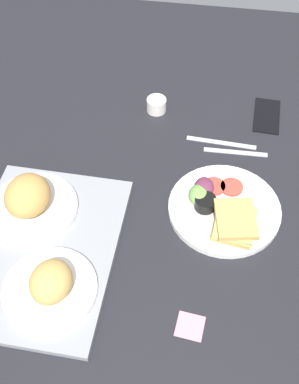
{
  "coord_description": "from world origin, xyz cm",
  "views": [
    {
      "loc": [
        -68.64,
        -7.87,
        93.03
      ],
      "look_at": [
        2.0,
        3.0,
        4.0
      ],
      "focal_mm": 44.58,
      "sensor_mm": 36.0,
      "label": 1
    }
  ],
  "objects_px": {
    "cell_phone": "(267,115)",
    "sticky_note": "(190,326)",
    "serving_tray": "(42,250)",
    "knife": "(221,142)",
    "espresso_cup": "(156,105)",
    "fork": "(236,152)",
    "bread_plate_far": "(30,200)",
    "plate_with_salad": "(223,208)",
    "bread_plate_near": "(50,285)"
  },
  "relations": [
    {
      "from": "serving_tray",
      "to": "bread_plate_near",
      "type": "height_order",
      "value": "bread_plate_near"
    },
    {
      "from": "espresso_cup",
      "to": "knife",
      "type": "relative_size",
      "value": 0.29
    },
    {
      "from": "espresso_cup",
      "to": "knife",
      "type": "distance_m",
      "value": 0.22
    },
    {
      "from": "bread_plate_near",
      "to": "plate_with_salad",
      "type": "distance_m",
      "value": 0.44
    },
    {
      "from": "plate_with_salad",
      "to": "fork",
      "type": "distance_m",
      "value": 0.21
    },
    {
      "from": "fork",
      "to": "serving_tray",
      "type": "bearing_deg",
      "value": 40.55
    },
    {
      "from": "serving_tray",
      "to": "knife",
      "type": "height_order",
      "value": "serving_tray"
    },
    {
      "from": "bread_plate_near",
      "to": "knife",
      "type": "bearing_deg",
      "value": -32.62
    },
    {
      "from": "bread_plate_near",
      "to": "espresso_cup",
      "type": "xyz_separation_m",
      "value": [
        0.62,
        -0.13,
        -0.02
      ]
    },
    {
      "from": "bread_plate_near",
      "to": "sticky_note",
      "type": "relative_size",
      "value": 3.58
    },
    {
      "from": "serving_tray",
      "to": "knife",
      "type": "bearing_deg",
      "value": -43.04
    },
    {
      "from": "plate_with_salad",
      "to": "knife",
      "type": "xyz_separation_m",
      "value": [
        0.24,
        0.02,
        -0.02
      ]
    },
    {
      "from": "plate_with_salad",
      "to": "cell_phone",
      "type": "relative_size",
      "value": 1.88
    },
    {
      "from": "serving_tray",
      "to": "knife",
      "type": "distance_m",
      "value": 0.56
    },
    {
      "from": "fork",
      "to": "plate_with_salad",
      "type": "bearing_deg",
      "value": 81.94
    },
    {
      "from": "serving_tray",
      "to": "cell_phone",
      "type": "distance_m",
      "value": 0.74
    },
    {
      "from": "espresso_cup",
      "to": "fork",
      "type": "relative_size",
      "value": 0.33
    },
    {
      "from": "bread_plate_near",
      "to": "sticky_note",
      "type": "height_order",
      "value": "bread_plate_near"
    },
    {
      "from": "fork",
      "to": "cell_phone",
      "type": "bearing_deg",
      "value": -119.2
    },
    {
      "from": "cell_phone",
      "to": "sticky_note",
      "type": "height_order",
      "value": "cell_phone"
    },
    {
      "from": "bread_plate_far",
      "to": "knife",
      "type": "relative_size",
      "value": 1.12
    },
    {
      "from": "bread_plate_far",
      "to": "sticky_note",
      "type": "relative_size",
      "value": 3.81
    },
    {
      "from": "bread_plate_far",
      "to": "fork",
      "type": "xyz_separation_m",
      "value": [
        0.28,
        -0.47,
        -0.05
      ]
    },
    {
      "from": "serving_tray",
      "to": "cell_phone",
      "type": "bearing_deg",
      "value": -43.26
    },
    {
      "from": "plate_with_salad",
      "to": "sticky_note",
      "type": "relative_size",
      "value": 4.84
    },
    {
      "from": "sticky_note",
      "to": "bread_plate_far",
      "type": "bearing_deg",
      "value": 60.62
    },
    {
      "from": "bread_plate_near",
      "to": "fork",
      "type": "xyz_separation_m",
      "value": [
        0.48,
        -0.37,
        -0.04
      ]
    },
    {
      "from": "serving_tray",
      "to": "bread_plate_near",
      "type": "xyz_separation_m",
      "value": [
        -0.1,
        -0.05,
        0.04
      ]
    },
    {
      "from": "bread_plate_far",
      "to": "sticky_note",
      "type": "distance_m",
      "value": 0.46
    },
    {
      "from": "bread_plate_near",
      "to": "cell_phone",
      "type": "xyz_separation_m",
      "value": [
        0.64,
        -0.45,
        -0.04
      ]
    },
    {
      "from": "plate_with_salad",
      "to": "fork",
      "type": "relative_size",
      "value": 1.6
    },
    {
      "from": "serving_tray",
      "to": "plate_with_salad",
      "type": "bearing_deg",
      "value": -66.61
    },
    {
      "from": "plate_with_salad",
      "to": "serving_tray",
      "type": "bearing_deg",
      "value": 113.39
    },
    {
      "from": "knife",
      "to": "cell_phone",
      "type": "bearing_deg",
      "value": -130.74
    },
    {
      "from": "plate_with_salad",
      "to": "bread_plate_far",
      "type": "bearing_deg",
      "value": 99.12
    },
    {
      "from": "knife",
      "to": "bread_plate_near",
      "type": "bearing_deg",
      "value": 60.59
    },
    {
      "from": "bread_plate_near",
      "to": "plate_with_salad",
      "type": "height_order",
      "value": "bread_plate_near"
    },
    {
      "from": "bread_plate_near",
      "to": "knife",
      "type": "xyz_separation_m",
      "value": [
        0.51,
        -0.33,
        -0.04
      ]
    },
    {
      "from": "bread_plate_far",
      "to": "espresso_cup",
      "type": "xyz_separation_m",
      "value": [
        0.41,
        -0.24,
        -0.03
      ]
    },
    {
      "from": "plate_with_salad",
      "to": "fork",
      "type": "xyz_separation_m",
      "value": [
        0.21,
        -0.02,
        -0.02
      ]
    },
    {
      "from": "espresso_cup",
      "to": "cell_phone",
      "type": "height_order",
      "value": "espresso_cup"
    },
    {
      "from": "fork",
      "to": "cell_phone",
      "type": "height_order",
      "value": "cell_phone"
    },
    {
      "from": "bread_plate_far",
      "to": "plate_with_salad",
      "type": "xyz_separation_m",
      "value": [
        0.07,
        -0.45,
        -0.04
      ]
    },
    {
      "from": "espresso_cup",
      "to": "fork",
      "type": "distance_m",
      "value": 0.27
    },
    {
      "from": "bread_plate_near",
      "to": "cell_phone",
      "type": "bearing_deg",
      "value": -35.19
    },
    {
      "from": "plate_with_salad",
      "to": "bread_plate_near",
      "type": "bearing_deg",
      "value": 128.61
    },
    {
      "from": "knife",
      "to": "sticky_note",
      "type": "bearing_deg",
      "value": 89.77
    },
    {
      "from": "serving_tray",
      "to": "sticky_note",
      "type": "bearing_deg",
      "value": -109.9
    },
    {
      "from": "serving_tray",
      "to": "fork",
      "type": "relative_size",
      "value": 2.65
    },
    {
      "from": "serving_tray",
      "to": "sticky_note",
      "type": "height_order",
      "value": "serving_tray"
    }
  ]
}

